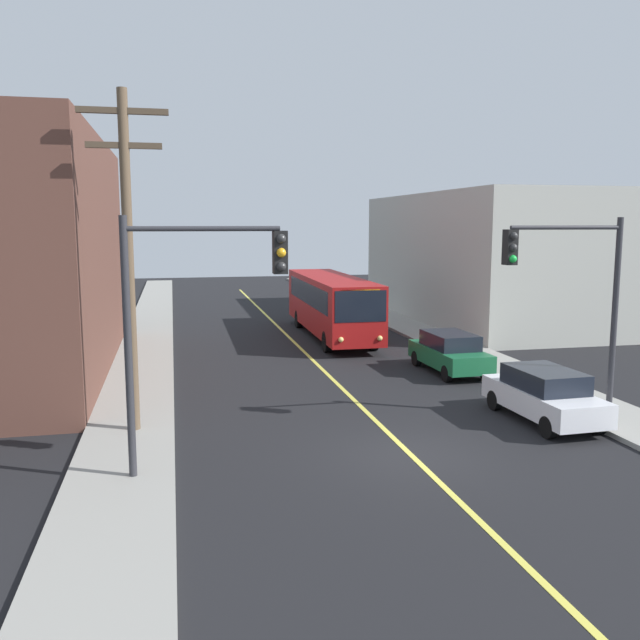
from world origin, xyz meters
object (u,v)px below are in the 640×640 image
(parked_car_green, at_px, (450,352))
(utility_pole_near, at_px, (128,247))
(fire_hydrant, at_px, (542,376))
(traffic_signal_right_corner, at_px, (571,281))
(parked_car_white, at_px, (544,394))
(traffic_signal_left_corner, at_px, (196,297))
(city_bus, at_px, (331,303))

(parked_car_green, relative_size, utility_pole_near, 0.47)
(fire_hydrant, bearing_deg, traffic_signal_right_corner, -111.49)
(utility_pole_near, xyz_separation_m, fire_hydrant, (13.94, 1.90, -4.75))
(parked_car_white, relative_size, traffic_signal_left_corner, 0.74)
(traffic_signal_left_corner, xyz_separation_m, traffic_signal_right_corner, (10.82, 1.95, 0.00))
(traffic_signal_right_corner, bearing_deg, parked_car_white, 139.08)
(parked_car_white, height_order, parked_car_green, same)
(city_bus, xyz_separation_m, parked_car_white, (2.77, -16.34, -0.98))
(parked_car_white, bearing_deg, fire_hydrant, 60.06)
(fire_hydrant, bearing_deg, traffic_signal_left_corner, -155.41)
(city_bus, xyz_separation_m, traffic_signal_left_corner, (-7.61, -18.68, 2.49))
(parked_car_white, distance_m, traffic_signal_right_corner, 3.51)
(city_bus, bearing_deg, parked_car_white, -80.39)
(city_bus, xyz_separation_m, traffic_signal_right_corner, (3.21, -16.72, 2.49))
(traffic_signal_right_corner, height_order, fire_hydrant, traffic_signal_right_corner)
(city_bus, relative_size, parked_car_green, 2.73)
(traffic_signal_left_corner, xyz_separation_m, fire_hydrant, (12.26, 5.61, -3.72))
(traffic_signal_left_corner, bearing_deg, city_bus, 67.83)
(parked_car_white, relative_size, utility_pole_near, 0.47)
(fire_hydrant, bearing_deg, utility_pole_near, -172.25)
(parked_car_green, distance_m, traffic_signal_left_corner, 14.30)
(utility_pole_near, height_order, traffic_signal_right_corner, utility_pole_near)
(utility_pole_near, xyz_separation_m, traffic_signal_right_corner, (12.50, -1.76, -1.03))
(traffic_signal_left_corner, bearing_deg, parked_car_white, 12.70)
(parked_car_white, xyz_separation_m, traffic_signal_left_corner, (-10.38, -2.34, 3.46))
(city_bus, relative_size, traffic_signal_right_corner, 2.03)
(city_bus, height_order, traffic_signal_right_corner, traffic_signal_right_corner)
(utility_pole_near, relative_size, traffic_signal_left_corner, 1.57)
(traffic_signal_right_corner, relative_size, fire_hydrant, 7.14)
(city_bus, xyz_separation_m, parked_car_green, (2.70, -9.39, -0.98))
(city_bus, xyz_separation_m, fire_hydrant, (4.65, -13.07, -1.23))
(parked_car_green, relative_size, fire_hydrant, 5.30)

